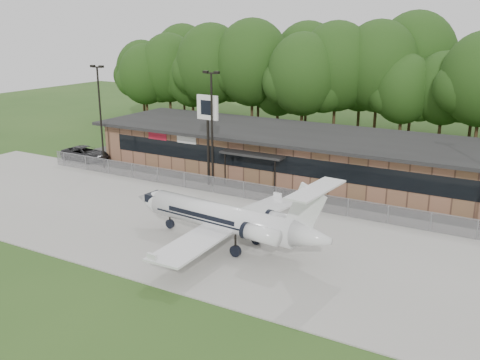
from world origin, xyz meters
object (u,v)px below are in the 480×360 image
Objects in this scene: terminal at (299,153)px; pole_sign at (208,117)px; suv at (85,154)px; business_jet at (229,220)px.

terminal is 9.95m from pole_sign.
suv is 0.68× the size of pole_sign.
terminal is at bearing 104.53° from business_jet.
terminal is at bearing -73.44° from suv.
pole_sign is at bearing 133.43° from business_jet.
business_jet reaches higher than suv.
business_jet is 27.79m from suv.
pole_sign is (16.38, -1.13, 5.46)m from suv.
terminal is 18.30m from business_jet.
pole_sign is (-5.62, -7.14, 4.04)m from terminal.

